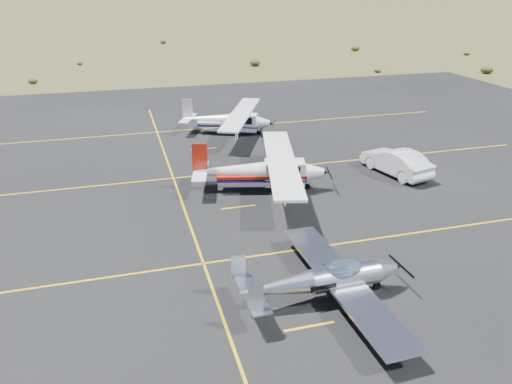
{
  "coord_description": "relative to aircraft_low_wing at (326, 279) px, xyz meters",
  "views": [
    {
      "loc": [
        -9.04,
        -17.51,
        11.96
      ],
      "look_at": [
        -2.45,
        5.75,
        1.6
      ],
      "focal_mm": 35.0,
      "sensor_mm": 36.0,
      "label": 1
    }
  ],
  "objects": [
    {
      "name": "ground",
      "position": [
        1.77,
        2.09,
        -0.98
      ],
      "size": [
        1600.0,
        1600.0,
        0.0
      ],
      "primitive_type": "plane",
      "color": "#383D1C",
      "rests_on": "ground"
    },
    {
      "name": "apron",
      "position": [
        1.77,
        9.09,
        -0.98
      ],
      "size": [
        72.0,
        72.0,
        0.02
      ],
      "primitive_type": "cube",
      "color": "black",
      "rests_on": "ground"
    },
    {
      "name": "aircraft_low_wing",
      "position": [
        0.0,
        0.0,
        0.0
      ],
      "size": [
        6.71,
        9.37,
        2.04
      ],
      "rotation": [
        0.0,
        0.0,
        0.03
      ],
      "color": "silver",
      "rests_on": "apron"
    },
    {
      "name": "aircraft_cessna",
      "position": [
        0.72,
        11.59,
        0.37
      ],
      "size": [
        7.78,
        11.95,
        3.03
      ],
      "rotation": [
        0.0,
        0.0,
        -0.24
      ],
      "color": "white",
      "rests_on": "apron"
    },
    {
      "name": "aircraft_plain",
      "position": [
        1.45,
        23.95,
        0.27
      ],
      "size": [
        8.1,
        10.71,
        2.81
      ],
      "rotation": [
        0.0,
        0.0,
        -0.42
      ],
      "color": "white",
      "rests_on": "apron"
    },
    {
      "name": "sedan",
      "position": [
        10.06,
        11.87,
        -0.11
      ],
      "size": [
        2.93,
        5.45,
        1.71
      ],
      "primitive_type": "imported",
      "rotation": [
        0.0,
        0.0,
        3.37
      ],
      "color": "silver",
      "rests_on": "apron"
    }
  ]
}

